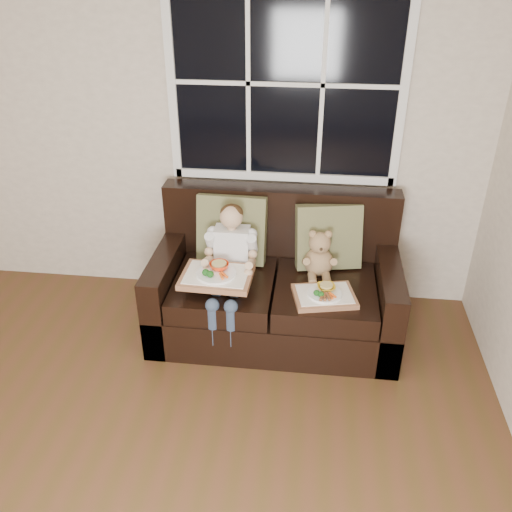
# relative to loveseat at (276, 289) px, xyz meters

# --- Properties ---
(window_back) EXTENTS (1.62, 0.04, 1.37)m
(window_back) POSITION_rel_loveseat_xyz_m (0.00, 0.46, 1.34)
(window_back) COLOR black
(window_back) RESTS_ON room_walls
(loveseat) EXTENTS (1.70, 0.92, 0.96)m
(loveseat) POSITION_rel_loveseat_xyz_m (0.00, 0.00, 0.00)
(loveseat) COLOR black
(loveseat) RESTS_ON ground
(pillow_left) EXTENTS (0.50, 0.24, 0.51)m
(pillow_left) POSITION_rel_loveseat_xyz_m (-0.33, 0.15, 0.39)
(pillow_left) COLOR olive
(pillow_left) RESTS_ON loveseat
(pillow_right) EXTENTS (0.49, 0.29, 0.47)m
(pillow_right) POSITION_rel_loveseat_xyz_m (0.35, 0.15, 0.37)
(pillow_right) COLOR olive
(pillow_right) RESTS_ON loveseat
(child) EXTENTS (0.35, 0.58, 0.78)m
(child) POSITION_rel_loveseat_xyz_m (-0.31, -0.12, 0.32)
(child) COLOR silver
(child) RESTS_ON loveseat
(teddy_bear) EXTENTS (0.22, 0.27, 0.36)m
(teddy_bear) POSITION_rel_loveseat_xyz_m (0.29, 0.01, 0.28)
(teddy_bear) COLOR #A27B56
(teddy_bear) RESTS_ON loveseat
(tray_left) EXTENTS (0.47, 0.37, 0.11)m
(tray_left) POSITION_rel_loveseat_xyz_m (-0.37, -0.29, 0.27)
(tray_left) COLOR #8F5E40
(tray_left) RESTS_ON child
(tray_right) EXTENTS (0.45, 0.38, 0.09)m
(tray_right) POSITION_rel_loveseat_xyz_m (0.34, -0.29, 0.17)
(tray_right) COLOR #8F5E40
(tray_right) RESTS_ON loveseat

